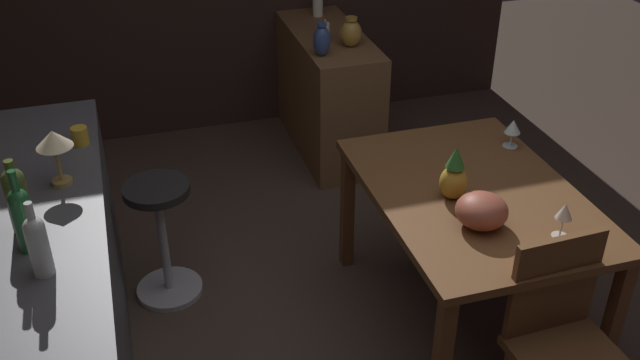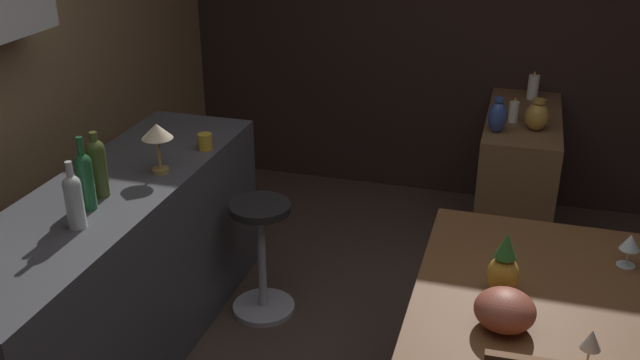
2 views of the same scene
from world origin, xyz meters
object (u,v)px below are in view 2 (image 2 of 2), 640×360
at_px(wine_bottle_clear, 74,199).
at_px(vase_ceramic_blue, 498,116).
at_px(wine_glass_left, 591,341).
at_px(wine_glass_right, 630,243).
at_px(wine_bottle_green, 85,178).
at_px(vase_brass, 537,116).
at_px(fruit_bowl, 505,310).
at_px(pillar_candle_short, 514,112).
at_px(sideboard_cabinet, 517,177).
at_px(pillar_candle_tall, 533,87).
at_px(bar_stool, 262,255).
at_px(wine_bottle_olive, 97,165).
at_px(counter_lamp, 157,135).
at_px(dining_table, 530,314).
at_px(cup_mustard, 205,141).
at_px(pineapple_centerpiece, 504,268).

relative_size(wine_bottle_clear, vase_ceramic_blue, 1.39).
xyz_separation_m(wine_glass_left, wine_glass_right, (0.73, -0.19, -0.01)).
height_order(wine_bottle_green, vase_brass, wine_bottle_green).
height_order(fruit_bowl, wine_bottle_clear, wine_bottle_clear).
xyz_separation_m(fruit_bowl, pillar_candle_short, (1.98, 0.06, 0.07)).
bearing_deg(sideboard_cabinet, pillar_candle_short, 154.42).
height_order(wine_bottle_clear, pillar_candle_tall, wine_bottle_clear).
relative_size(sideboard_cabinet, vase_ceramic_blue, 5.38).
bearing_deg(wine_glass_left, wine_bottle_clear, 86.04).
distance_m(bar_stool, fruit_bowl, 1.58).
distance_m(wine_glass_left, wine_glass_right, 0.75).
xyz_separation_m(bar_stool, pillar_candle_tall, (1.62, -1.28, 0.55)).
xyz_separation_m(fruit_bowl, vase_ceramic_blue, (1.77, 0.14, 0.11)).
xyz_separation_m(fruit_bowl, wine_bottle_olive, (0.25, 1.75, 0.23)).
bearing_deg(counter_lamp, wine_bottle_clear, 174.39).
xyz_separation_m(wine_glass_right, wine_bottle_olive, (-0.31, 2.20, 0.20)).
relative_size(fruit_bowl, wine_bottle_green, 0.67).
bearing_deg(dining_table, wine_glass_left, -157.18).
distance_m(wine_glass_left, vase_ceramic_blue, 1.98).
height_order(pillar_candle_short, vase_brass, vase_brass).
bearing_deg(pillar_candle_short, wine_glass_left, -171.27).
height_order(sideboard_cabinet, vase_ceramic_blue, vase_ceramic_blue).
relative_size(bar_stool, vase_ceramic_blue, 3.15).
bearing_deg(wine_bottle_clear, bar_stool, -26.04).
xyz_separation_m(wine_bottle_green, pillar_candle_short, (1.85, -1.67, -0.16)).
distance_m(pillar_candle_tall, vase_ceramic_blue, 0.73).
relative_size(wine_bottle_olive, vase_brass, 1.59).
relative_size(wine_glass_right, pillar_candle_short, 0.97).
xyz_separation_m(wine_glass_left, cup_mustard, (1.05, 1.81, 0.09)).
bearing_deg(fruit_bowl, wine_glass_right, -39.02).
height_order(wine_glass_right, cup_mustard, cup_mustard).
bearing_deg(pillar_candle_short, wine_bottle_green, 138.02).
bearing_deg(dining_table, sideboard_cabinet, 2.83).
bearing_deg(counter_lamp, dining_table, -100.31).
height_order(wine_glass_right, fruit_bowl, wine_glass_right).
height_order(wine_glass_left, wine_bottle_clear, wine_bottle_clear).
bearing_deg(vase_brass, pillar_candle_tall, 2.95).
bearing_deg(sideboard_cabinet, fruit_bowl, 179.84).
distance_m(fruit_bowl, vase_brass, 1.87).
distance_m(pillar_candle_short, vase_brass, 0.18).
xyz_separation_m(bar_stool, wine_bottle_clear, (-0.88, 0.43, 0.68)).
distance_m(sideboard_cabinet, wine_glass_left, 2.34).
height_order(bar_stool, pineapple_centerpiece, pineapple_centerpiece).
height_order(sideboard_cabinet, pillar_candle_short, pillar_candle_short).
height_order(wine_bottle_olive, wine_bottle_clear, wine_bottle_olive).
xyz_separation_m(dining_table, wine_bottle_clear, (-0.27, 1.77, 0.37)).
bearing_deg(wine_glass_right, vase_ceramic_blue, 26.45).
xyz_separation_m(wine_bottle_olive, wine_bottle_clear, (-0.29, -0.07, -0.02)).
xyz_separation_m(fruit_bowl, counter_lamp, (0.55, 1.62, 0.28)).
xyz_separation_m(dining_table, pillar_candle_tall, (2.23, 0.06, 0.25)).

